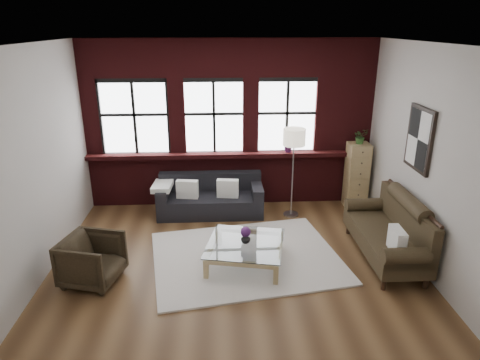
{
  "coord_description": "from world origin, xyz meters",
  "views": [
    {
      "loc": [
        -0.23,
        -5.63,
        3.44
      ],
      "look_at": [
        0.1,
        0.6,
        1.15
      ],
      "focal_mm": 32.0,
      "sensor_mm": 36.0,
      "label": 1
    }
  ],
  "objects_px": {
    "coffee_table": "(245,254)",
    "vintage_settee": "(386,228)",
    "armchair": "(92,260)",
    "dark_sofa": "(210,196)",
    "floor_lamp": "(293,170)",
    "vase": "(246,238)",
    "drawer_chest": "(357,176)"
  },
  "relations": [
    {
      "from": "coffee_table",
      "to": "vintage_settee",
      "type": "bearing_deg",
      "value": 2.07
    },
    {
      "from": "armchair",
      "to": "dark_sofa",
      "type": "bearing_deg",
      "value": -21.3
    },
    {
      "from": "armchair",
      "to": "floor_lamp",
      "type": "bearing_deg",
      "value": -41.94
    },
    {
      "from": "vase",
      "to": "floor_lamp",
      "type": "bearing_deg",
      "value": 60.35
    },
    {
      "from": "armchair",
      "to": "drawer_chest",
      "type": "height_order",
      "value": "drawer_chest"
    },
    {
      "from": "vintage_settee",
      "to": "vase",
      "type": "height_order",
      "value": "vintage_settee"
    },
    {
      "from": "coffee_table",
      "to": "vase",
      "type": "bearing_deg",
      "value": 0.0
    },
    {
      "from": "dark_sofa",
      "to": "vintage_settee",
      "type": "relative_size",
      "value": 1.02
    },
    {
      "from": "vintage_settee",
      "to": "armchair",
      "type": "xyz_separation_m",
      "value": [
        -4.32,
        -0.42,
        -0.17
      ]
    },
    {
      "from": "vintage_settee",
      "to": "coffee_table",
      "type": "height_order",
      "value": "vintage_settee"
    },
    {
      "from": "dark_sofa",
      "to": "coffee_table",
      "type": "distance_m",
      "value": 1.97
    },
    {
      "from": "vase",
      "to": "armchair",
      "type": "bearing_deg",
      "value": -170.92
    },
    {
      "from": "armchair",
      "to": "drawer_chest",
      "type": "relative_size",
      "value": 0.58
    },
    {
      "from": "dark_sofa",
      "to": "vintage_settee",
      "type": "bearing_deg",
      "value": -33.75
    },
    {
      "from": "dark_sofa",
      "to": "floor_lamp",
      "type": "height_order",
      "value": "floor_lamp"
    },
    {
      "from": "dark_sofa",
      "to": "floor_lamp",
      "type": "distance_m",
      "value": 1.64
    },
    {
      "from": "vintage_settee",
      "to": "drawer_chest",
      "type": "bearing_deg",
      "value": 85.39
    },
    {
      "from": "coffee_table",
      "to": "vase",
      "type": "relative_size",
      "value": 7.36
    },
    {
      "from": "vase",
      "to": "drawer_chest",
      "type": "distance_m",
      "value": 3.12
    },
    {
      "from": "dark_sofa",
      "to": "floor_lamp",
      "type": "bearing_deg",
      "value": -5.83
    },
    {
      "from": "vintage_settee",
      "to": "armchair",
      "type": "relative_size",
      "value": 2.56
    },
    {
      "from": "vintage_settee",
      "to": "armchair",
      "type": "distance_m",
      "value": 4.34
    },
    {
      "from": "dark_sofa",
      "to": "armchair",
      "type": "bearing_deg",
      "value": -126.05
    },
    {
      "from": "dark_sofa",
      "to": "coffee_table",
      "type": "xyz_separation_m",
      "value": [
        0.55,
        -1.88,
        -0.18
      ]
    },
    {
      "from": "vase",
      "to": "coffee_table",
      "type": "bearing_deg",
      "value": 180.0
    },
    {
      "from": "drawer_chest",
      "to": "floor_lamp",
      "type": "height_order",
      "value": "floor_lamp"
    },
    {
      "from": "dark_sofa",
      "to": "coffee_table",
      "type": "bearing_deg",
      "value": -73.73
    },
    {
      "from": "coffee_table",
      "to": "drawer_chest",
      "type": "xyz_separation_m",
      "value": [
        2.31,
        2.08,
        0.47
      ]
    },
    {
      "from": "armchair",
      "to": "vase",
      "type": "xyz_separation_m",
      "value": [
        2.17,
        0.35,
        0.1
      ]
    },
    {
      "from": "vase",
      "to": "drawer_chest",
      "type": "bearing_deg",
      "value": 42.05
    },
    {
      "from": "vintage_settee",
      "to": "vase",
      "type": "xyz_separation_m",
      "value": [
        -2.15,
        -0.08,
        -0.08
      ]
    },
    {
      "from": "armchair",
      "to": "coffee_table",
      "type": "relative_size",
      "value": 0.68
    }
  ]
}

